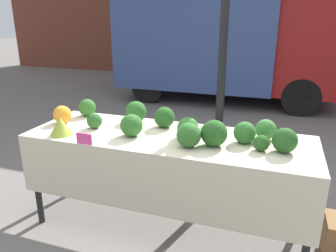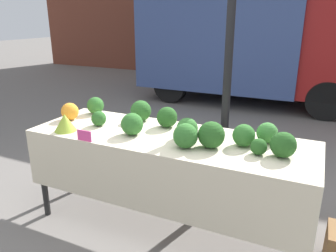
{
  "view_description": "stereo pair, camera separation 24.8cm",
  "coord_description": "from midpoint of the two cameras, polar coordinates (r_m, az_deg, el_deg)",
  "views": [
    {
      "loc": [
        0.77,
        -2.23,
        1.68
      ],
      "look_at": [
        0.0,
        0.0,
        0.88
      ],
      "focal_mm": 35.0,
      "sensor_mm": 36.0,
      "label": 1
    },
    {
      "loc": [
        1.0,
        -2.13,
        1.68
      ],
      "look_at": [
        0.0,
        0.0,
        0.88
      ],
      "focal_mm": 35.0,
      "sensor_mm": 36.0,
      "label": 2
    }
  ],
  "objects": [
    {
      "name": "orange_cauliflower",
      "position": [
        2.97,
        -20.25,
        1.86
      ],
      "size": [
        0.15,
        0.15,
        0.15
      ],
      "color": "orange",
      "rests_on": "market_table"
    },
    {
      "name": "broccoli_head_1",
      "position": [
        2.44,
        0.57,
        -0.36
      ],
      "size": [
        0.16,
        0.16,
        0.16
      ],
      "color": "#336B2D",
      "rests_on": "market_table"
    },
    {
      "name": "broccoli_head_10",
      "position": [
        2.27,
        12.96,
        -2.98
      ],
      "size": [
        0.11,
        0.11,
        0.11
      ],
      "color": "#23511E",
      "rests_on": "market_table"
    },
    {
      "name": "broccoli_head_11",
      "position": [
        3.11,
        -16.15,
        3.08
      ],
      "size": [
        0.16,
        0.16,
        0.16
      ],
      "color": "#2D6628",
      "rests_on": "market_table"
    },
    {
      "name": "price_sign",
      "position": [
        2.44,
        -17.26,
        -2.19
      ],
      "size": [
        0.13,
        0.01,
        0.08
      ],
      "color": "#EF4793",
      "rests_on": "market_table"
    },
    {
      "name": "ground_plane",
      "position": [
        2.89,
        -2.57,
        -16.88
      ],
      "size": [
        40.0,
        40.0,
        0.0
      ],
      "primitive_type": "plane",
      "color": "slate"
    },
    {
      "name": "broccoli_head_2",
      "position": [
        2.85,
        -8.09,
        2.47
      ],
      "size": [
        0.18,
        0.18,
        0.18
      ],
      "color": "#285B23",
      "rests_on": "market_table"
    },
    {
      "name": "broccoli_head_4",
      "position": [
        2.38,
        10.32,
        -1.19
      ],
      "size": [
        0.16,
        0.16,
        0.16
      ],
      "color": "#2D6628",
      "rests_on": "market_table"
    },
    {
      "name": "broccoli_head_6",
      "position": [
        2.27,
        0.53,
        -1.64
      ],
      "size": [
        0.17,
        0.17,
        0.17
      ],
      "color": "#2D6628",
      "rests_on": "market_table"
    },
    {
      "name": "parked_truck",
      "position": [
        6.97,
        8.54,
        16.49
      ],
      "size": [
        4.31,
        2.07,
        2.77
      ],
      "color": "#384C84",
      "rests_on": "ground_plane"
    },
    {
      "name": "broccoli_head_7",
      "position": [
        2.28,
        16.79,
        -2.46
      ],
      "size": [
        0.17,
        0.17,
        0.17
      ],
      "color": "#23511E",
      "rests_on": "market_table"
    },
    {
      "name": "broccoli_head_5",
      "position": [
        2.51,
        -9.21,
        0.08
      ],
      "size": [
        0.17,
        0.17,
        0.17
      ],
      "color": "#2D6628",
      "rests_on": "market_table"
    },
    {
      "name": "broccoli_head_3",
      "position": [
        2.29,
        4.97,
        -1.32
      ],
      "size": [
        0.19,
        0.19,
        0.19
      ],
      "color": "#23511E",
      "rests_on": "market_table"
    },
    {
      "name": "broccoli_head_0",
      "position": [
        2.76,
        -15.23,
        0.83
      ],
      "size": [
        0.12,
        0.12,
        0.12
      ],
      "color": "#285B23",
      "rests_on": "market_table"
    },
    {
      "name": "tent_pole",
      "position": [
        2.81,
        6.97,
        12.65
      ],
      "size": [
        0.07,
        0.07,
        2.78
      ],
      "color": "black",
      "rests_on": "ground_plane"
    },
    {
      "name": "broccoli_head_9",
      "position": [
        2.68,
        -3.29,
        1.49
      ],
      "size": [
        0.17,
        0.17,
        0.17
      ],
      "color": "#23511E",
      "rests_on": "market_table"
    },
    {
      "name": "romanesco_head",
      "position": [
        2.69,
        -20.76,
        -0.05
      ],
      "size": [
        0.17,
        0.17,
        0.14
      ],
      "color": "#93B238",
      "rests_on": "market_table"
    },
    {
      "name": "broccoli_head_8",
      "position": [
        2.49,
        13.96,
        -0.63
      ],
      "size": [
        0.15,
        0.15,
        0.15
      ],
      "color": "#387533",
      "rests_on": "market_table"
    },
    {
      "name": "market_table",
      "position": [
        2.49,
        -3.32,
        -4.43
      ],
      "size": [
        2.2,
        0.74,
        0.8
      ],
      "color": "beige",
      "rests_on": "ground_plane"
    }
  ]
}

